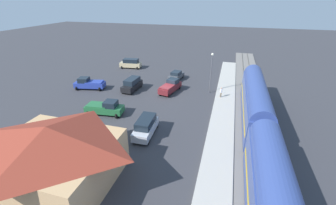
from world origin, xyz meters
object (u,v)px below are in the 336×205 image
Objects in this scene: suv_tan at (131,63)px; passenger_train at (262,136)px; pickup_blue at (89,84)px; pickup_maroon at (170,86)px; station_building at (53,154)px; sedan_charcoal at (176,76)px; pedestrian_on_platform at (221,92)px; suv_black at (132,84)px; pickup_green at (105,108)px; light_pole_near_platform at (211,68)px; suv_silver at (146,126)px.

passenger_train is at bearing 134.99° from suv_tan.
passenger_train is 30.87m from pickup_blue.
suv_tan is 14.28m from pickup_blue.
suv_tan is 0.89× the size of pickup_maroon.
station_building reaches higher than passenger_train.
station_building reaches higher than sedan_charcoal.
suv_black is at bearing 2.15° from pedestrian_on_platform.
suv_tan is at bearing -22.00° from sedan_charcoal.
sedan_charcoal is (-14.14, -9.18, -0.15)m from pickup_blue.
pickup_green is 0.98× the size of pickup_blue.
sedan_charcoal is at bearing -85.03° from pickup_maroon.
passenger_train is 37.45m from suv_tan.
pedestrian_on_platform is at bearing 143.17° from sedan_charcoal.
passenger_train is at bearing 145.84° from suv_black.
passenger_train is 15.29m from pedestrian_on_platform.
light_pole_near_platform is at bearing -138.48° from pickup_green.
suv_silver reaches higher than pickup_green.
pickup_green is at bearing 57.13° from pickup_maroon.
pickup_blue is at bearing 10.47° from pickup_maroon.
pickup_green is (20.39, -4.43, -1.83)m from passenger_train.
suv_tan is at bearing -76.24° from station_building.
suv_tan is 0.91× the size of pickup_green.
pickup_green is 18.16m from sedan_charcoal.
suv_black is 0.90× the size of pickup_green.
pickup_maroon is at bearing 12.15° from light_pole_near_platform.
pickup_green is (-6.06, 22.02, -0.12)m from suv_tan.
pickup_blue is at bearing -44.95° from pickup_green.
pickup_blue is at bearing 5.25° from pedestrian_on_platform.
sedan_charcoal is (1.23, -20.36, -0.27)m from suv_silver.
station_building is at bearing 96.33° from suv_black.
suv_silver is at bearing 92.75° from pickup_maroon.
suv_silver is at bearing 120.60° from suv_black.
passenger_train reaches higher than pickup_green.
passenger_train is 7.17× the size of suv_tan.
suv_tan reaches higher than pickup_maroon.
suv_black is at bearing -59.40° from suv_silver.
light_pole_near_platform is (-13.63, -2.60, 3.35)m from suv_black.
light_pole_near_platform is (-11.20, -24.50, 1.52)m from station_building.
passenger_train is 6.41× the size of pickup_maroon.
suv_tan is 1.02× the size of suv_silver.
suv_black is 0.88× the size of pickup_maroon.
pickup_maroon is at bearing -170.55° from suv_black.
pickup_maroon reaches higher than pedestrian_on_platform.
light_pole_near_platform is (-6.75, -1.45, 3.48)m from pickup_maroon.
passenger_train is 20.30m from pickup_maroon.
light_pole_near_platform reaches higher than passenger_train.
station_building is 2.18× the size of suv_tan.
passenger_train is 6.43× the size of pickup_blue.
station_building is at bearing 79.08° from pickup_maroon.
sedan_charcoal is at bearing 158.00° from suv_tan.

